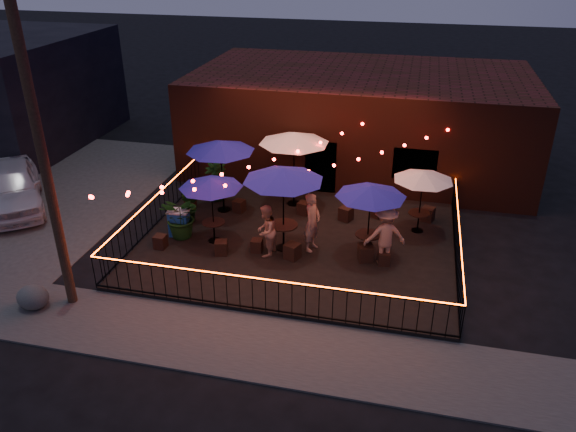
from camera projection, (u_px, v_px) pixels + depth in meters
name	position (u px, v px, depth m)	size (l,w,h in m)	color
ground	(284.00, 277.00, 16.76)	(110.00, 110.00, 0.00)	black
patio	(298.00, 242.00, 18.47)	(10.00, 8.00, 0.15)	black
sidewalk	(253.00, 345.00, 13.93)	(18.00, 2.50, 0.05)	#3F3D3A
parking_lot	(19.00, 187.00, 22.69)	(11.00, 12.00, 0.02)	#3F3D3A
brick_building	(360.00, 118.00, 24.33)	(14.00, 8.00, 4.00)	#37180F
utility_pole	(45.00, 168.00, 13.80)	(0.26, 0.26, 8.00)	#312314
fence_front	(265.00, 296.00, 14.73)	(10.00, 0.04, 1.04)	black
fence_left	(156.00, 211.00, 19.22)	(0.04, 8.00, 1.04)	black
fence_right	(457.00, 244.00, 17.18)	(0.04, 8.00, 1.04)	black
festoon_lights	(264.00, 174.00, 17.31)	(10.02, 8.72, 1.32)	red
cafe_table_0	(211.00, 184.00, 17.49)	(2.60, 2.60, 2.24)	black
cafe_table_1	(220.00, 147.00, 19.37)	(3.01, 3.01, 2.65)	black
cafe_table_2	(283.00, 176.00, 16.84)	(3.14, 3.14, 2.76)	black
cafe_table_3	(294.00, 139.00, 19.78)	(3.29, 3.29, 2.78)	black
cafe_table_4	(371.00, 192.00, 16.63)	(2.54, 2.54, 2.37)	black
cafe_table_5	(423.00, 176.00, 18.13)	(2.50, 2.50, 2.18)	black
bistro_chair_0	(160.00, 242.00, 17.92)	(0.36, 0.36, 0.43)	black
bistro_chair_1	(221.00, 248.00, 17.56)	(0.38, 0.38, 0.45)	black
bistro_chair_2	(190.00, 201.00, 20.67)	(0.34, 0.34, 0.40)	black
bistro_chair_3	(239.00, 206.00, 20.25)	(0.37, 0.37, 0.44)	black
bistro_chair_4	(257.00, 246.00, 17.71)	(0.35, 0.35, 0.41)	black
bistro_chair_5	(292.00, 251.00, 17.32)	(0.42, 0.42, 0.50)	black
bistro_chair_6	(304.00, 208.00, 20.08)	(0.39, 0.39, 0.46)	black
bistro_chair_7	(346.00, 214.00, 19.64)	(0.41, 0.41, 0.49)	black
bistro_chair_8	(366.00, 253.00, 17.20)	(0.44, 0.44, 0.52)	black
bistro_chair_9	(384.00, 258.00, 17.03)	(0.35, 0.35, 0.42)	black
bistro_chair_10	(377.00, 212.00, 19.86)	(0.34, 0.34, 0.40)	black
bistro_chair_11	(428.00, 214.00, 19.62)	(0.41, 0.41, 0.49)	black
patron_a	(312.00, 222.00, 17.51)	(0.70, 0.46, 1.92)	beige
patron_b	(266.00, 231.00, 17.24)	(0.82, 0.64, 1.68)	tan
patron_c	(385.00, 235.00, 16.74)	(1.25, 0.72, 1.93)	tan
potted_shrub_a	(182.00, 217.00, 18.32)	(1.33, 1.15, 1.47)	#183C0B
potted_shrub_b	(189.00, 205.00, 19.35)	(0.71, 0.57, 1.28)	#143E11
potted_shrub_c	(216.00, 181.00, 20.98)	(0.81, 0.81, 1.45)	#193912
cooler	(179.00, 223.00, 18.57)	(0.73, 0.56, 0.91)	blue
boulder	(33.00, 297.00, 15.21)	(0.89, 0.75, 0.69)	#4E4F49
car_white	(12.00, 187.00, 20.63)	(1.98, 4.91, 1.67)	silver
car_silver	(35.00, 136.00, 25.95)	(1.69, 4.86, 1.60)	#9F9EA7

